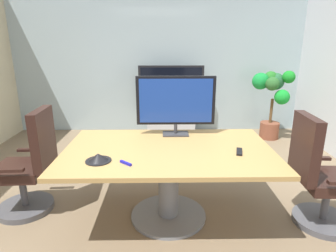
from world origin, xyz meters
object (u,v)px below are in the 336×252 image
(wall_display_unit, at_px, (171,112))
(remote_control, at_px, (239,152))
(tv_monitor, at_px, (176,102))
(potted_plant, at_px, (272,95))
(conference_phone, at_px, (98,158))
(conference_table, at_px, (168,166))
(office_chair_left, at_px, (30,170))
(office_chair_right, at_px, (319,181))

(wall_display_unit, distance_m, remote_control, 2.89)
(tv_monitor, xyz_separation_m, potted_plant, (1.82, 2.01, -0.29))
(potted_plant, xyz_separation_m, conference_phone, (-2.50, -2.73, -0.04))
(conference_table, relative_size, tv_monitor, 2.35)
(conference_table, height_order, conference_phone, conference_phone)
(potted_plant, distance_m, remote_control, 2.85)
(office_chair_left, distance_m, wall_display_unit, 2.98)
(conference_table, distance_m, conference_phone, 0.70)
(office_chair_left, height_order, office_chair_right, same)
(wall_display_unit, xyz_separation_m, potted_plant, (1.80, -0.26, 0.37))
(office_chair_right, bearing_deg, conference_phone, 97.45)
(wall_display_unit, relative_size, potted_plant, 1.05)
(conference_phone, xyz_separation_m, remote_control, (1.25, 0.17, -0.02))
(wall_display_unit, bearing_deg, remote_control, -79.00)
(office_chair_left, xyz_separation_m, tv_monitor, (1.50, 0.28, 0.64))
(tv_monitor, distance_m, potted_plant, 2.72)
(wall_display_unit, bearing_deg, conference_table, -92.11)
(conference_table, relative_size, conference_phone, 8.98)
(wall_display_unit, height_order, remote_control, wall_display_unit)
(conference_table, xyz_separation_m, office_chair_left, (-1.42, 0.15, -0.10))
(office_chair_right, distance_m, tv_monitor, 1.59)
(office_chair_left, height_order, remote_control, office_chair_left)
(wall_display_unit, bearing_deg, conference_phone, -103.18)
(conference_table, height_order, office_chair_left, office_chair_left)
(conference_phone, bearing_deg, remote_control, 7.92)
(conference_table, bearing_deg, office_chair_left, 173.92)
(conference_table, distance_m, potted_plant, 3.11)
(tv_monitor, relative_size, remote_control, 4.94)
(office_chair_right, bearing_deg, remote_control, 91.45)
(office_chair_left, xyz_separation_m, remote_control, (2.07, -0.26, 0.29))
(office_chair_left, distance_m, tv_monitor, 1.66)
(office_chair_left, xyz_separation_m, wall_display_unit, (1.52, 2.56, -0.01))
(potted_plant, xyz_separation_m, remote_control, (-1.25, -2.56, -0.06))
(office_chair_left, bearing_deg, wall_display_unit, 146.64)
(tv_monitor, bearing_deg, remote_control, -44.25)
(potted_plant, height_order, conference_phone, potted_plant)
(office_chair_left, relative_size, conference_phone, 4.95)
(office_chair_right, bearing_deg, conference_table, 87.71)
(potted_plant, relative_size, remote_control, 7.31)
(potted_plant, bearing_deg, conference_phone, -132.51)
(office_chair_right, height_order, conference_phone, office_chair_right)
(office_chair_left, bearing_deg, conference_phone, 59.11)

